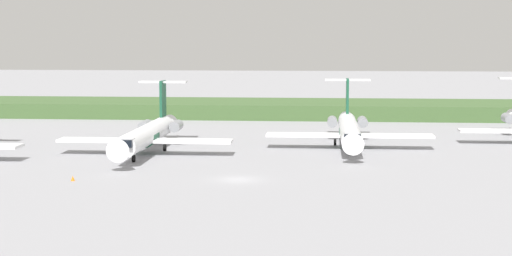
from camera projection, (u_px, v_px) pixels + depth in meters
The scene contains 5 objects.
ground_plane at pixel (260, 143), 116.24m from camera, with size 500.00×500.00×0.00m, color #939399.
grass_berm at pixel (277, 109), 156.37m from camera, with size 320.00×20.00×2.78m, color #426033.
regional_jet_third at pixel (148, 134), 106.29m from camera, with size 22.81×31.00×9.00m.
regional_jet_fourth at pixel (349, 129), 111.83m from camera, with size 22.81×31.00×9.00m.
safety_cone_front_marker at pixel (73, 178), 85.79m from camera, with size 0.44×0.44×0.55m, color orange.
Camera 1 is at (9.12, -84.89, 15.26)m, focal length 56.55 mm.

